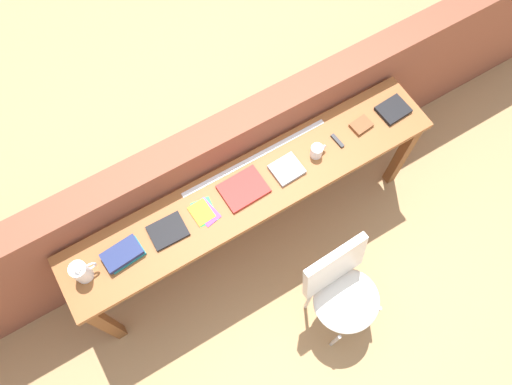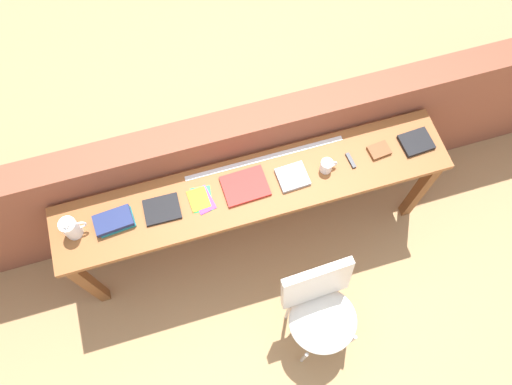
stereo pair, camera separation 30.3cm
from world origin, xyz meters
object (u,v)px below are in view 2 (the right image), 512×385
at_px(chair_white_moulded, 320,308).
at_px(book_stack_leftmost, 114,221).
at_px(book_repair_rightmost, 416,142).
at_px(mug, 327,166).
at_px(multitool_folded, 351,160).
at_px(leather_journal_brown, 379,150).
at_px(pitcher_white, 71,228).
at_px(pamphlet_pile_colourful, 201,199).
at_px(book_open_centre, 245,186).
at_px(magazine_cycling, 162,209).

relative_size(chair_white_moulded, book_stack_leftmost, 3.75).
xyz_separation_m(chair_white_moulded, book_repair_rightmost, (0.87, 0.77, 0.37)).
distance_m(mug, multitool_folded, 0.17).
xyz_separation_m(book_stack_leftmost, leather_journal_brown, (1.69, 0.00, -0.02)).
xyz_separation_m(book_stack_leftmost, multitool_folded, (1.49, -0.01, -0.02)).
bearing_deg(pitcher_white, book_repair_rightmost, -0.37).
height_order(pitcher_white, pamphlet_pile_colourful, pitcher_white).
relative_size(pamphlet_pile_colourful, book_open_centre, 0.69).
xyz_separation_m(pitcher_white, pamphlet_pile_colourful, (0.77, -0.01, -0.07)).
relative_size(chair_white_moulded, pitcher_white, 4.85).
bearing_deg(book_open_centre, mug, -4.91).
bearing_deg(chair_white_moulded, leather_journal_brown, 51.35).
distance_m(pitcher_white, book_open_centre, 1.05).
relative_size(chair_white_moulded, magazine_cycling, 4.16).
relative_size(pitcher_white, magazine_cycling, 0.86).
bearing_deg(mug, book_stack_leftmost, 179.19).
distance_m(pitcher_white, mug, 1.56).
bearing_deg(multitool_folded, magazine_cycling, 179.47).
bearing_deg(pamphlet_pile_colourful, chair_white_moulded, -55.08).
height_order(book_open_centre, book_repair_rightmost, book_repair_rightmost).
height_order(pitcher_white, magazine_cycling, pitcher_white).
height_order(magazine_cycling, book_open_centre, book_open_centre).
height_order(pitcher_white, mug, pitcher_white).
xyz_separation_m(book_stack_leftmost, book_repair_rightmost, (1.94, -0.01, -0.01)).
bearing_deg(pamphlet_pile_colourful, multitool_folded, -0.64).
distance_m(chair_white_moulded, book_repair_rightmost, 1.22).
height_order(pitcher_white, book_open_centre, pitcher_white).
distance_m(book_open_centre, leather_journal_brown, 0.88).
relative_size(pamphlet_pile_colourful, mug, 1.72).
relative_size(book_stack_leftmost, book_repair_rightmost, 1.22).
relative_size(multitool_folded, book_repair_rightmost, 0.57).
bearing_deg(book_open_centre, pitcher_white, 177.93).
distance_m(pitcher_white, magazine_cycling, 0.53).
bearing_deg(mug, chair_white_moulded, -108.82).
distance_m(pamphlet_pile_colourful, book_open_centre, 0.28).
bearing_deg(book_stack_leftmost, pamphlet_pile_colourful, 0.05).
bearing_deg(mug, multitool_folded, 2.87).
height_order(book_open_centre, mug, mug).
distance_m(chair_white_moulded, leather_journal_brown, 1.06).
height_order(pamphlet_pile_colourful, book_open_centre, book_open_centre).
bearing_deg(book_repair_rightmost, pitcher_white, 176.25).
relative_size(pamphlet_pile_colourful, leather_journal_brown, 1.46).
bearing_deg(magazine_cycling, book_repair_rightmost, 1.18).
bearing_deg(book_open_centre, magazine_cycling, 178.57).
height_order(pitcher_white, leather_journal_brown, pitcher_white).
height_order(magazine_cycling, pamphlet_pile_colourful, magazine_cycling).
relative_size(book_stack_leftmost, book_open_centre, 0.87).
relative_size(leather_journal_brown, book_repair_rightmost, 0.67).
relative_size(book_open_centre, book_repair_rightmost, 1.41).
bearing_deg(multitool_folded, leather_journal_brown, 4.16).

